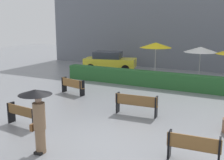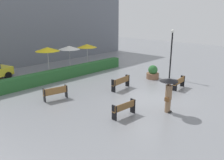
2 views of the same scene
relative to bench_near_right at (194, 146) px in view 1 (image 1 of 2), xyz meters
The scene contains 11 objects.
ground_plane 3.38m from the bench_near_right, behind, with size 60.00×60.00×0.00m, color gray.
bench_near_right is the anchor object (origin of this frame).
bench_mid_center 4.41m from the bench_near_right, 134.70° to the left, with size 1.90×0.48×0.93m.
bench_near_left 6.58m from the bench_near_right, behind, with size 1.57×0.47×0.84m.
bench_far_left 9.11m from the bench_near_right, 147.81° to the left, with size 1.64×0.67×0.87m.
pedestrian_with_umbrella 4.78m from the bench_near_right, 160.72° to the right, with size 1.03×1.03×2.04m.
patio_umbrella_yellow 11.58m from the bench_near_right, 114.50° to the left, with size 2.15×2.15×2.63m.
patio_umbrella_white 11.32m from the bench_near_right, 99.80° to the left, with size 2.13×2.13×2.41m.
hedge_strip 9.50m from the bench_near_right, 114.74° to the left, with size 12.80×0.70×0.96m, color #28602D.
building_facade 17.20m from the bench_near_right, 101.62° to the left, with size 28.00×1.20×10.24m, color slate.
parked_car 15.69m from the bench_near_right, 126.87° to the left, with size 4.51×2.80×1.57m.
Camera 1 is at (4.71, -8.02, 4.09)m, focal length 44.98 mm.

